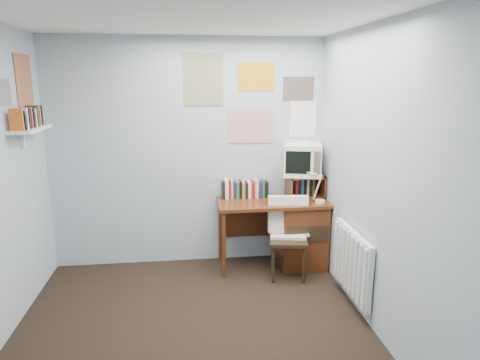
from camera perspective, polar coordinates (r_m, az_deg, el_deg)
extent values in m
plane|color=black|center=(3.58, -6.09, -21.83)|extent=(3.50, 3.50, 0.00)
cube|color=#A2B1B9|center=(4.75, -6.90, 3.46)|extent=(3.00, 0.02, 2.50)
cube|color=#A2B1B9|center=(3.39, 19.56, -1.23)|extent=(0.02, 3.50, 2.50)
cube|color=white|center=(2.96, -7.38, 21.80)|extent=(3.00, 3.50, 0.02)
cube|color=#592A14|center=(4.69, 4.38, -2.99)|extent=(1.20, 0.55, 0.03)
cube|color=#592A14|center=(4.88, 8.13, -7.12)|extent=(0.50, 0.50, 0.72)
cylinder|color=#592A14|center=(4.52, -2.17, -8.72)|extent=(0.04, 0.04, 0.72)
cylinder|color=#592A14|center=(4.95, -2.65, -6.68)|extent=(0.04, 0.04, 0.72)
cube|color=#592A14|center=(4.98, 0.90, -5.86)|extent=(0.64, 0.02, 0.30)
cube|color=black|center=(4.54, 6.44, -7.98)|extent=(0.49, 0.47, 0.83)
cube|color=#B9230C|center=(4.62, 10.74, -0.62)|extent=(0.29, 0.25, 0.40)
cube|color=#592A14|center=(4.85, 8.67, -0.81)|extent=(0.40, 0.30, 0.25)
cube|color=#EEE1C7|center=(4.79, 8.34, 2.91)|extent=(0.49, 0.46, 0.38)
cube|color=#592A14|center=(4.79, 1.15, -1.02)|extent=(0.60, 0.14, 0.22)
cube|color=white|center=(4.12, 14.71, -10.57)|extent=(0.09, 0.80, 0.60)
cube|color=white|center=(4.28, -26.16, 6.12)|extent=(0.20, 0.62, 0.24)
cube|color=white|center=(4.73, 1.55, 10.83)|extent=(1.20, 0.01, 0.90)
cube|color=white|center=(4.29, -27.90, 11.06)|extent=(0.01, 0.70, 0.60)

